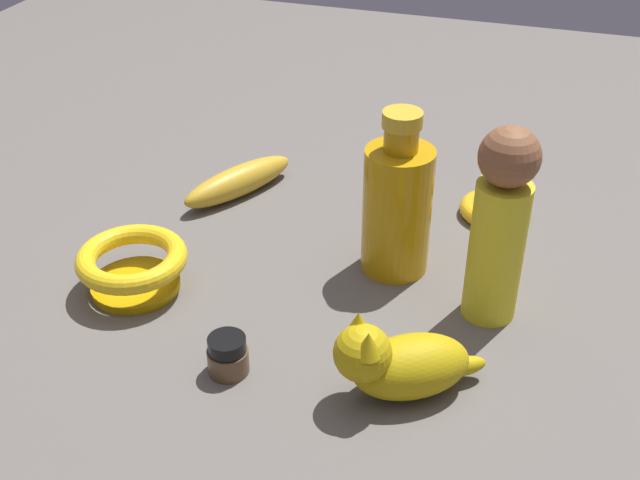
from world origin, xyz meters
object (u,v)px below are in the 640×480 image
(bottle_tall, at_px, (397,205))
(bangle, at_px, (495,209))
(bowl, at_px, (133,264))
(nail_polish_jar, at_px, (228,355))
(person_figure_adult, at_px, (500,224))
(banana, at_px, (239,181))
(cat_figurine, at_px, (399,362))

(bottle_tall, relative_size, bangle, 2.16)
(bowl, distance_m, nail_polish_jar, 0.18)
(bowl, xyz_separation_m, person_figure_adult, (-0.08, 0.39, 0.08))
(banana, bearing_deg, bangle, -53.55)
(banana, bearing_deg, person_figure_adult, -85.27)
(cat_figurine, height_order, bangle, cat_figurine)
(cat_figurine, xyz_separation_m, person_figure_adult, (-0.15, 0.07, 0.07))
(bowl, bearing_deg, bangle, 128.03)
(bowl, bearing_deg, person_figure_adult, 101.88)
(nail_polish_jar, bearing_deg, person_figure_adult, 127.21)
(bottle_tall, height_order, person_figure_adult, person_figure_adult)
(bottle_tall, distance_m, bowl, 0.31)
(nail_polish_jar, height_order, person_figure_adult, person_figure_adult)
(bottle_tall, bearing_deg, bangle, 147.20)
(bowl, height_order, person_figure_adult, person_figure_adult)
(banana, distance_m, bangle, 0.35)
(bowl, relative_size, nail_polish_jar, 3.01)
(cat_figurine, bearing_deg, person_figure_adult, 156.99)
(person_figure_adult, bearing_deg, banana, -113.24)
(person_figure_adult, bearing_deg, nail_polish_jar, -52.79)
(bowl, distance_m, cat_figurine, 0.33)
(banana, xyz_separation_m, nail_polish_jar, (0.33, 0.13, -0.00))
(nail_polish_jar, distance_m, person_figure_adult, 0.31)
(bottle_tall, bearing_deg, cat_figurine, 14.53)
(cat_figurine, bearing_deg, nail_polish_jar, -82.36)
(banana, bearing_deg, bottle_tall, -84.73)
(bowl, relative_size, person_figure_adult, 0.56)
(bottle_tall, height_order, bowl, bottle_tall)
(bottle_tall, xyz_separation_m, person_figure_adult, (0.05, 0.12, 0.03))
(bottle_tall, height_order, banana, bottle_tall)
(bottle_tall, relative_size, person_figure_adult, 0.90)
(bottle_tall, distance_m, bangle, 0.20)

